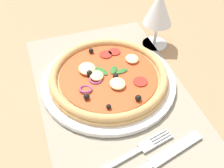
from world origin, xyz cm
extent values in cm
cube|color=#9E7A56|center=(0.00, 0.00, -1.20)|extent=(190.00, 140.00, 2.40)
cube|color=gray|center=(0.00, 0.00, 0.20)|extent=(50.82, 31.43, 0.40)
cylinder|color=white|center=(-3.58, 0.01, 0.92)|extent=(29.85, 29.85, 1.04)
cylinder|color=tan|center=(-3.58, 0.01, 1.94)|extent=(26.39, 26.39, 1.00)
torus|color=tan|center=(-3.58, 0.01, 2.80)|extent=(26.08, 26.08, 1.80)
cylinder|color=#C64C23|center=(-3.58, 0.01, 2.59)|extent=(21.64, 21.64, 0.30)
ellipsoid|color=beige|center=(-3.85, -2.57, 3.24)|extent=(3.29, 2.96, 0.99)
ellipsoid|color=beige|center=(-6.59, -3.99, 3.38)|extent=(4.26, 3.83, 1.28)
ellipsoid|color=beige|center=(-6.75, 6.78, 3.25)|extent=(3.36, 3.02, 1.01)
ellipsoid|color=beige|center=(0.43, 0.88, 3.31)|extent=(3.74, 3.37, 1.12)
sphere|color=black|center=(5.49, -2.89, 3.26)|extent=(1.02, 1.02, 1.02)
sphere|color=black|center=(-2.21, 1.23, 3.35)|extent=(1.21, 1.21, 1.21)
sphere|color=black|center=(5.31, 3.39, 3.40)|extent=(1.31, 1.31, 1.31)
sphere|color=black|center=(1.67, -6.31, 3.38)|extent=(1.26, 1.26, 1.26)
sphere|color=black|center=(-4.86, -3.91, 3.43)|extent=(1.38, 1.38, 1.38)
sphere|color=black|center=(-2.14, 1.03, 3.26)|extent=(1.02, 1.02, 1.02)
sphere|color=black|center=(-12.56, -1.40, 3.33)|extent=(1.18, 1.18, 1.18)
torus|color=#8E3D75|center=(-3.03, -3.07, 2.99)|extent=(2.91, 2.89, 0.82)
torus|color=#8E3D75|center=(-0.83, -5.85, 2.99)|extent=(2.94, 2.88, 1.28)
cylinder|color=#A3281E|center=(-10.57, 1.64, 2.89)|extent=(2.94, 2.94, 0.30)
cylinder|color=#A3281E|center=(-3.85, -2.49, 2.89)|extent=(2.80, 2.80, 0.30)
cylinder|color=#A3281E|center=(0.62, 5.82, 2.89)|extent=(3.04, 3.04, 0.30)
cylinder|color=#A3281E|center=(-10.91, 3.89, 2.89)|extent=(2.81, 2.81, 0.30)
ellipsoid|color=#2D6B28|center=(-4.78, 1.63, 2.94)|extent=(3.11, 2.72, 0.30)
ellipsoid|color=#2D6B28|center=(-3.83, 3.20, 2.94)|extent=(1.81, 2.98, 0.30)
ellipsoid|color=#2D6B28|center=(-4.97, -0.77, 2.94)|extent=(3.11, 2.30, 0.30)
ellipsoid|color=#2D6B28|center=(-6.06, -1.62, 2.94)|extent=(2.77, 3.09, 0.30)
cube|color=silver|center=(16.13, -5.28, 0.62)|extent=(3.46, 11.07, 0.44)
cube|color=silver|center=(14.55, 1.37, 0.62)|extent=(2.72, 2.96, 0.44)
cube|color=silver|center=(14.64, 4.91, 0.62)|extent=(1.31, 4.28, 0.44)
cube|color=silver|center=(14.05, 4.77, 0.62)|extent=(1.31, 4.28, 0.44)
cube|color=silver|center=(13.47, 4.63, 0.62)|extent=(1.31, 4.28, 0.44)
cube|color=silver|center=(12.88, 4.49, 0.62)|extent=(1.31, 4.28, 0.44)
cube|color=silver|center=(16.83, 6.25, 0.62)|extent=(4.96, 11.72, 0.44)
cylinder|color=silver|center=(-14.21, 16.19, 0.20)|extent=(6.40, 6.40, 0.40)
cylinder|color=silver|center=(-14.21, 16.19, 3.40)|extent=(0.80, 0.80, 6.00)
cone|color=silver|center=(-14.21, 16.19, 10.65)|extent=(7.20, 7.20, 8.50)
cone|color=#4C993D|center=(-14.21, 16.19, 10.03)|extent=(5.61, 5.61, 6.46)
camera|label=1|loc=(41.29, -14.19, 46.01)|focal=46.79mm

